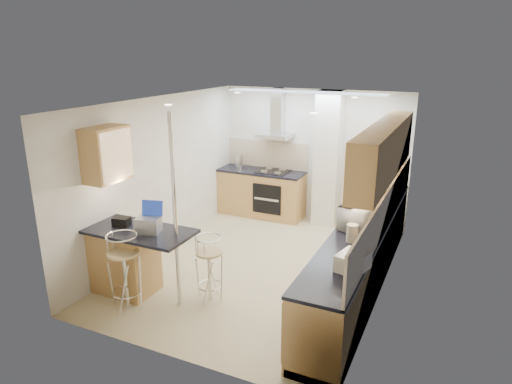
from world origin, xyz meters
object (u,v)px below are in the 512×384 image
at_px(laptop, 149,225).
at_px(bar_stool_near, 125,272).
at_px(microwave, 361,216).
at_px(bar_stool_end, 209,268).
at_px(bread_bin, 353,262).

relative_size(laptop, bar_stool_near, 0.29).
distance_m(microwave, bar_stool_end, 2.11).
height_order(microwave, bread_bin, microwave).
distance_m(microwave, bread_bin, 1.25).
bearing_deg(laptop, bread_bin, -13.64).
distance_m(bar_stool_near, bar_stool_end, 1.07).
height_order(microwave, laptop, microwave).
xyz_separation_m(microwave, bar_stool_end, (-1.71, -1.06, -0.63)).
distance_m(bar_stool_near, bread_bin, 2.84).
bearing_deg(bar_stool_near, microwave, 47.89).
distance_m(laptop, bread_bin, 2.61).
relative_size(bar_stool_near, bread_bin, 2.87).
xyz_separation_m(bar_stool_end, bread_bin, (1.90, -0.18, 0.56)).
bearing_deg(laptop, bar_stool_near, -128.19).
bearing_deg(bread_bin, microwave, 112.02).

